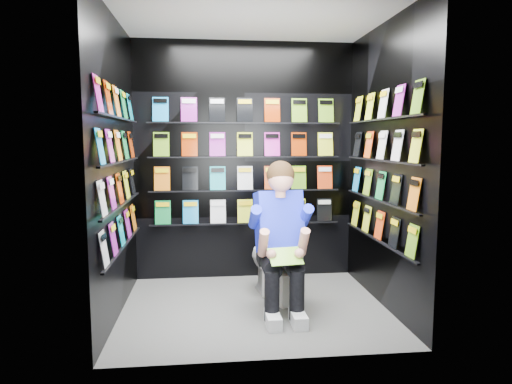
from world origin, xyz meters
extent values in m
plane|color=#62625F|center=(0.00, 0.00, 0.00)|extent=(2.40, 2.40, 0.00)
plane|color=white|center=(0.00, 0.00, 2.60)|extent=(2.40, 2.40, 0.00)
cube|color=black|center=(0.00, 1.00, 1.30)|extent=(2.40, 0.04, 2.60)
cube|color=black|center=(0.00, -1.00, 1.30)|extent=(2.40, 0.04, 2.60)
cube|color=black|center=(-1.20, 0.00, 1.30)|extent=(0.04, 2.00, 2.60)
cube|color=black|center=(1.20, 0.00, 1.30)|extent=(0.04, 2.00, 2.60)
imported|color=white|center=(0.22, 0.34, 0.37)|extent=(0.52, 0.80, 0.73)
cube|color=silver|center=(0.28, 0.16, 0.14)|extent=(0.34, 0.43, 0.28)
cube|color=silver|center=(0.28, 0.16, 0.30)|extent=(0.36, 0.45, 0.03)
cube|color=green|center=(0.22, -0.39, 0.58)|extent=(0.30, 0.20, 0.12)
camera|label=1|loc=(-0.43, -4.02, 1.54)|focal=32.00mm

